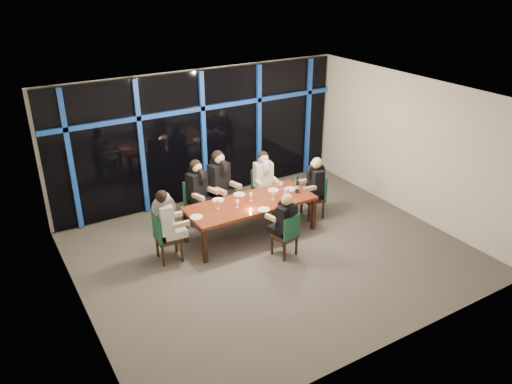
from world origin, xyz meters
TOP-DOWN VIEW (x-y plane):
  - room at (0.00, 0.00)m, footprint 7.04×7.00m
  - window_wall at (0.01, 2.93)m, footprint 6.86×0.43m
  - dining_table at (0.00, 0.80)m, footprint 2.60×1.00m
  - chair_far_left at (-0.73, 1.82)m, footprint 0.58×0.58m
  - chair_far_mid at (-0.20, 1.85)m, footprint 0.60×0.60m
  - chair_far_right at (0.81, 1.66)m, footprint 0.52×0.52m
  - chair_end_left at (-1.84, 0.81)m, footprint 0.49×0.49m
  - chair_end_right at (1.64, 0.80)m, footprint 0.49×0.49m
  - chair_near_mid at (0.18, -0.24)m, footprint 0.49×0.49m
  - diner_far_left at (-0.70, 1.74)m, footprint 0.59×0.68m
  - diner_far_mid at (-0.18, 1.76)m, footprint 0.61×0.71m
  - diner_far_right at (0.79, 1.58)m, footprint 0.52×0.63m
  - diner_end_left at (-1.76, 0.81)m, footprint 0.62×0.50m
  - diner_end_right at (1.56, 0.82)m, footprint 0.61×0.50m
  - diner_near_mid at (0.17, -0.17)m, footprint 0.49×0.59m
  - plate_far_left at (-0.52, 1.20)m, footprint 0.24×0.24m
  - plate_far_mid at (-0.03, 1.22)m, footprint 0.24×0.24m
  - plate_far_right at (0.68, 1.03)m, footprint 0.24×0.24m
  - plate_end_left at (-1.20, 0.76)m, footprint 0.24×0.24m
  - plate_end_right at (1.01, 0.90)m, footprint 0.24×0.24m
  - plate_near_mid at (0.04, 0.38)m, footprint 0.24×0.24m
  - wine_bottle at (1.04, 0.69)m, footprint 0.08×0.08m
  - water_pitcher at (0.73, 0.62)m, footprint 0.12×0.11m
  - tea_light at (-0.18, 0.51)m, footprint 0.05×0.05m
  - wine_glass_a at (-0.34, 0.73)m, footprint 0.06×0.06m
  - wine_glass_b at (0.04, 0.85)m, footprint 0.07×0.07m
  - wine_glass_c at (0.44, 0.66)m, footprint 0.07×0.07m
  - wine_glass_d at (-0.69, 0.88)m, footprint 0.07×0.07m
  - wine_glass_e at (0.86, 1.00)m, footprint 0.06×0.06m

SIDE VIEW (x-z plane):
  - chair_near_mid at x=0.18m, z-range 0.05..0.93m
  - chair_end_right at x=1.64m, z-range 0.05..0.99m
  - chair_far_right at x=0.81m, z-range 0.06..1.01m
  - chair_end_left at x=-1.84m, z-range 0.06..1.03m
  - chair_far_left at x=-0.73m, z-range 0.06..1.05m
  - chair_far_mid at x=-0.20m, z-range 0.06..1.12m
  - dining_table at x=0.00m, z-range 0.31..1.06m
  - plate_far_left at x=-0.52m, z-range 0.75..0.76m
  - plate_far_mid at x=-0.03m, z-range 0.75..0.76m
  - plate_far_right at x=0.68m, z-range 0.75..0.76m
  - plate_end_left at x=-1.20m, z-range 0.75..0.76m
  - plate_end_right at x=1.01m, z-range 0.75..0.76m
  - plate_near_mid at x=0.04m, z-range 0.75..0.76m
  - tea_light at x=-0.18m, z-range 0.75..0.78m
  - diner_near_mid at x=0.17m, z-range 0.41..1.27m
  - water_pitcher at x=0.73m, z-range 0.75..0.95m
  - wine_glass_a at x=-0.34m, z-range 0.79..0.95m
  - wine_glass_e at x=0.86m, z-range 0.79..0.95m
  - wine_glass_b at x=0.04m, z-range 0.79..0.96m
  - wine_glass_c at x=0.44m, z-range 0.79..0.97m
  - wine_glass_d at x=-0.69m, z-range 0.79..0.98m
  - diner_end_right at x=1.56m, z-range 0.44..1.34m
  - wine_bottle at x=1.04m, z-range 0.71..1.07m
  - diner_far_right at x=0.79m, z-range 0.45..1.38m
  - diner_end_left at x=-1.76m, z-range 0.45..1.40m
  - diner_far_left at x=-0.70m, z-range 0.47..1.44m
  - diner_far_mid at x=-0.18m, z-range 0.49..1.52m
  - window_wall at x=0.01m, z-range 0.08..3.02m
  - room at x=0.00m, z-range 0.51..3.53m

